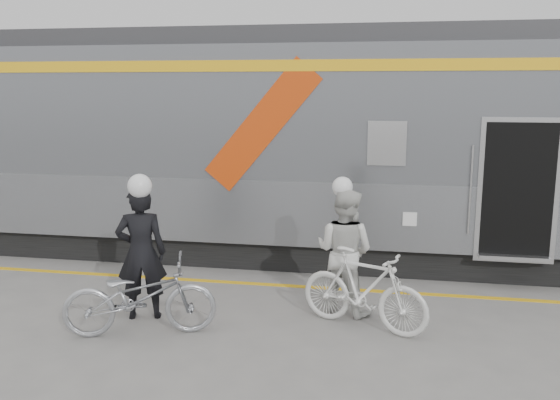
% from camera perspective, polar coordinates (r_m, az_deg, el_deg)
% --- Properties ---
extents(ground, '(90.00, 90.00, 0.00)m').
position_cam_1_polar(ground, '(7.47, 2.95, -13.90)').
color(ground, slate).
rests_on(ground, ground).
extents(train, '(24.00, 3.17, 4.10)m').
position_cam_1_polar(train, '(10.98, 9.25, 5.14)').
color(train, black).
rests_on(train, ground).
extents(safety_strip, '(24.00, 0.12, 0.01)m').
position_cam_1_polar(safety_strip, '(9.45, 4.67, -8.45)').
color(safety_strip, '#EEB115').
rests_on(safety_strip, ground).
extents(man, '(0.77, 0.62, 1.83)m').
position_cam_1_polar(man, '(8.24, -13.21, -4.98)').
color(man, black).
rests_on(man, ground).
extents(bicycle_left, '(2.03, 1.23, 1.01)m').
position_cam_1_polar(bicycle_left, '(7.81, -13.34, -9.05)').
color(bicycle_left, '#A2A4A9').
rests_on(bicycle_left, ground).
extents(woman, '(1.05, 0.94, 1.76)m').
position_cam_1_polar(woman, '(8.29, 6.22, -4.92)').
color(woman, silver).
rests_on(woman, ground).
extents(bicycle_right, '(1.83, 1.14, 1.07)m').
position_cam_1_polar(bicycle_right, '(7.86, 8.07, -8.52)').
color(bicycle_right, silver).
rests_on(bicycle_right, ground).
extents(helmet_man, '(0.32, 0.32, 0.32)m').
position_cam_1_polar(helmet_man, '(8.02, -13.55, 2.43)').
color(helmet_man, white).
rests_on(helmet_man, man).
extents(helmet_woman, '(0.28, 0.28, 0.28)m').
position_cam_1_polar(helmet_woman, '(8.07, 6.37, 2.08)').
color(helmet_woman, white).
rests_on(helmet_woman, woman).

